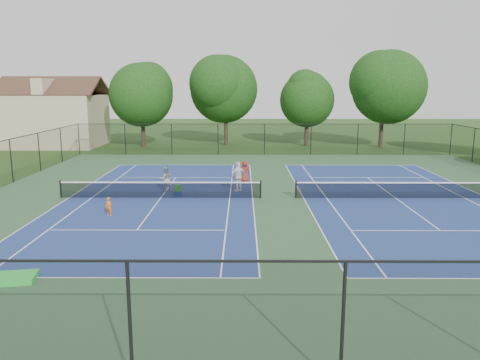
{
  "coord_description": "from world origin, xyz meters",
  "views": [
    {
      "loc": [
        -2.12,
        -27.08,
        6.52
      ],
      "look_at": [
        -2.27,
        -1.0,
        1.3
      ],
      "focal_mm": 35.0,
      "sensor_mm": 36.0,
      "label": 1
    }
  ],
  "objects_px": {
    "tree_back_c": "(308,96)",
    "instructor": "(166,179)",
    "child_player": "(109,207)",
    "clapboard_house": "(55,118)",
    "bystander_a": "(238,176)",
    "ball_crate": "(178,194)",
    "bystander_c": "(245,172)",
    "tree_back_a": "(142,91)",
    "tree_back_d": "(384,84)",
    "tree_back_b": "(226,86)",
    "ball_hopper": "(178,188)"
  },
  "relations": [
    {
      "from": "ball_crate",
      "to": "bystander_a",
      "type": "bearing_deg",
      "value": 21.38
    },
    {
      "from": "instructor",
      "to": "bystander_a",
      "type": "bearing_deg",
      "value": 157.06
    },
    {
      "from": "tree_back_c",
      "to": "instructor",
      "type": "xyz_separation_m",
      "value": [
        -11.98,
        -23.18,
        -4.68
      ]
    },
    {
      "from": "child_player",
      "to": "instructor",
      "type": "bearing_deg",
      "value": 93.19
    },
    {
      "from": "clapboard_house",
      "to": "ball_hopper",
      "type": "xyz_separation_m",
      "value": [
        16.97,
        -24.5,
        -2.59
      ]
    },
    {
      "from": "tree_back_a",
      "to": "tree_back_c",
      "type": "height_order",
      "value": "tree_back_a"
    },
    {
      "from": "bystander_c",
      "to": "ball_hopper",
      "type": "height_order",
      "value": "bystander_c"
    },
    {
      "from": "tree_back_c",
      "to": "instructor",
      "type": "distance_m",
      "value": 26.52
    },
    {
      "from": "tree_back_b",
      "to": "bystander_a",
      "type": "distance_m",
      "value": 24.78
    },
    {
      "from": "bystander_a",
      "to": "ball_hopper",
      "type": "bearing_deg",
      "value": -18.16
    },
    {
      "from": "tree_back_b",
      "to": "bystander_c",
      "type": "relative_size",
      "value": 6.69
    },
    {
      "from": "tree_back_a",
      "to": "ball_hopper",
      "type": "relative_size",
      "value": 23.92
    },
    {
      "from": "tree_back_b",
      "to": "clapboard_house",
      "type": "bearing_deg",
      "value": -176.99
    },
    {
      "from": "tree_back_b",
      "to": "child_player",
      "type": "height_order",
      "value": "tree_back_b"
    },
    {
      "from": "tree_back_a",
      "to": "instructor",
      "type": "relative_size",
      "value": 5.73
    },
    {
      "from": "child_player",
      "to": "tree_back_d",
      "type": "bearing_deg",
      "value": 74.14
    },
    {
      "from": "tree_back_a",
      "to": "bystander_c",
      "type": "bearing_deg",
      "value": -60.23
    },
    {
      "from": "bystander_a",
      "to": "ball_crate",
      "type": "distance_m",
      "value": 4.0
    },
    {
      "from": "instructor",
      "to": "ball_hopper",
      "type": "relative_size",
      "value": 4.18
    },
    {
      "from": "tree_back_c",
      "to": "tree_back_a",
      "type": "bearing_deg",
      "value": -176.82
    },
    {
      "from": "tree_back_c",
      "to": "child_player",
      "type": "height_order",
      "value": "tree_back_c"
    },
    {
      "from": "ball_hopper",
      "to": "instructor",
      "type": "bearing_deg",
      "value": 125.77
    },
    {
      "from": "clapboard_house",
      "to": "bystander_c",
      "type": "bearing_deg",
      "value": -43.96
    },
    {
      "from": "child_player",
      "to": "bystander_a",
      "type": "height_order",
      "value": "bystander_a"
    },
    {
      "from": "tree_back_c",
      "to": "bystander_c",
      "type": "bearing_deg",
      "value": -108.99
    },
    {
      "from": "tree_back_d",
      "to": "ball_crate",
      "type": "height_order",
      "value": "tree_back_d"
    },
    {
      "from": "child_player",
      "to": "clapboard_house",
      "type": "bearing_deg",
      "value": 138.19
    },
    {
      "from": "tree_back_c",
      "to": "ball_crate",
      "type": "relative_size",
      "value": 20.69
    },
    {
      "from": "tree_back_d",
      "to": "tree_back_b",
      "type": "bearing_deg",
      "value": 173.29
    },
    {
      "from": "tree_back_b",
      "to": "tree_back_c",
      "type": "distance_m",
      "value": 9.12
    },
    {
      "from": "tree_back_c",
      "to": "bystander_c",
      "type": "height_order",
      "value": "tree_back_c"
    },
    {
      "from": "clapboard_house",
      "to": "bystander_a",
      "type": "height_order",
      "value": "clapboard_house"
    },
    {
      "from": "tree_back_d",
      "to": "child_player",
      "type": "xyz_separation_m",
      "value": [
        -21.98,
        -27.93,
        -6.34
      ]
    },
    {
      "from": "bystander_c",
      "to": "tree_back_a",
      "type": "bearing_deg",
      "value": -76.61
    },
    {
      "from": "clapboard_house",
      "to": "instructor",
      "type": "height_order",
      "value": "clapboard_house"
    },
    {
      "from": "tree_back_b",
      "to": "tree_back_d",
      "type": "xyz_separation_m",
      "value": [
        17.0,
        -2.0,
        0.23
      ]
    },
    {
      "from": "clapboard_house",
      "to": "tree_back_a",
      "type": "bearing_deg",
      "value": -5.71
    },
    {
      "from": "bystander_c",
      "to": "ball_hopper",
      "type": "relative_size",
      "value": 3.92
    },
    {
      "from": "child_player",
      "to": "ball_crate",
      "type": "height_order",
      "value": "child_player"
    },
    {
      "from": "tree_back_a",
      "to": "child_player",
      "type": "distance_m",
      "value": 28.76
    },
    {
      "from": "tree_back_d",
      "to": "bystander_a",
      "type": "relative_size",
      "value": 5.44
    },
    {
      "from": "tree_back_a",
      "to": "clapboard_house",
      "type": "bearing_deg",
      "value": 174.29
    },
    {
      "from": "tree_back_b",
      "to": "bystander_a",
      "type": "bearing_deg",
      "value": -86.16
    },
    {
      "from": "clapboard_house",
      "to": "bystander_c",
      "type": "distance_m",
      "value": 29.3
    },
    {
      "from": "bystander_a",
      "to": "bystander_c",
      "type": "bearing_deg",
      "value": -137.82
    },
    {
      "from": "child_player",
      "to": "tree_back_b",
      "type": "bearing_deg",
      "value": 102.89
    },
    {
      "from": "bystander_a",
      "to": "ball_crate",
      "type": "xyz_separation_m",
      "value": [
        -3.65,
        -1.43,
        -0.8
      ]
    },
    {
      "from": "bystander_a",
      "to": "instructor",
      "type": "bearing_deg",
      "value": -38.19
    },
    {
      "from": "child_player",
      "to": "ball_hopper",
      "type": "distance_m",
      "value": 5.32
    },
    {
      "from": "tree_back_b",
      "to": "instructor",
      "type": "height_order",
      "value": "tree_back_b"
    }
  ]
}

